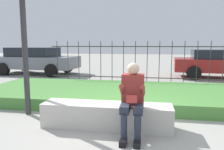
% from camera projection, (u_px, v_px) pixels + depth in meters
% --- Properties ---
extents(ground_plane, '(60.00, 60.00, 0.00)m').
position_uv_depth(ground_plane, '(121.00, 128.00, 4.12)').
color(ground_plane, '#9E9B93').
extents(stone_bench, '(2.44, 0.52, 0.46)m').
position_uv_depth(stone_bench, '(106.00, 117.00, 4.14)').
color(stone_bench, beige).
rests_on(stone_bench, ground_plane).
extents(person_seated_reader, '(0.42, 0.73, 1.26)m').
position_uv_depth(person_seated_reader, '(132.00, 97.00, 3.70)').
color(person_seated_reader, black).
rests_on(person_seated_reader, ground_plane).
extents(grass_berm, '(8.53, 2.95, 0.29)m').
position_uv_depth(grass_berm, '(130.00, 94.00, 6.22)').
color(grass_berm, '#4C893D').
rests_on(grass_berm, ground_plane).
extents(iron_fence, '(6.53, 0.03, 1.68)m').
position_uv_depth(iron_fence, '(135.00, 63.00, 8.07)').
color(iron_fence, '#332D28').
rests_on(iron_fence, ground_plane).
extents(car_parked_left, '(4.38, 2.20, 1.39)m').
position_uv_depth(car_parked_left, '(36.00, 60.00, 11.49)').
color(car_parked_left, slate).
rests_on(car_parked_left, ground_plane).
extents(car_parked_right, '(4.43, 2.12, 1.32)m').
position_uv_depth(car_parked_right, '(222.00, 63.00, 10.03)').
color(car_parked_right, maroon).
rests_on(car_parked_right, ground_plane).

